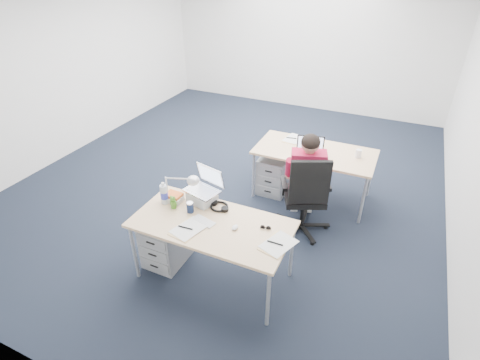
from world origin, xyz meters
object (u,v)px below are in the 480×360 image
office_chair (303,210)px  drawer_pedestal_near (166,241)px  desk_far (315,154)px  bear_figurine (173,202)px  desk_near (212,226)px  dark_laptop (310,147)px  water_bottle (164,193)px  sunglasses (266,228)px  desk_lamp (177,188)px  headphones (219,206)px  wireless_keyboard (204,221)px  seated_person (306,178)px  book_stack (174,197)px  drawer_pedestal_far (274,174)px  silver_laptop (202,187)px  computer_mouse (235,227)px  cordless_phone (163,196)px  far_cup (358,153)px

office_chair → drawer_pedestal_near: office_chair is taller
desk_far → bear_figurine: bearing=-118.2°
desk_near → dark_laptop: bearing=74.4°
water_bottle → sunglasses: 1.15m
drawer_pedestal_near → desk_lamp: 0.69m
drawer_pedestal_near → headphones: size_ratio=2.22×
wireless_keyboard → seated_person: bearing=77.6°
book_stack → sunglasses: size_ratio=1.74×
drawer_pedestal_near → book_stack: book_stack is taller
desk_far → drawer_pedestal_far: 0.68m
silver_laptop → desk_far: bearing=78.6°
computer_mouse → drawer_pedestal_near: bearing=178.3°
seated_person → drawer_pedestal_far: bearing=118.7°
desk_near → desk_lamp: size_ratio=3.75×
dark_laptop → sunglasses: bearing=-102.5°
water_bottle → desk_lamp: 0.18m
office_chair → headphones: (-0.69, -0.89, 0.44)m
wireless_keyboard → bear_figurine: 0.42m
seated_person → cordless_phone: size_ratio=9.85×
desk_far → office_chair: size_ratio=1.44×
drawer_pedestal_far → desk_near: bearing=-89.9°
desk_lamp → bear_figurine: bearing=-100.8°
desk_lamp → drawer_pedestal_far: bearing=80.8°
wireless_keyboard → book_stack: size_ratio=1.31×
drawer_pedestal_near → water_bottle: bearing=102.6°
headphones → bear_figurine: 0.48m
bear_figurine → drawer_pedestal_near: bearing=-159.6°
desk_lamp → water_bottle: bearing=-164.7°
silver_laptop → dark_laptop: (0.77, 1.50, -0.06)m
desk_far → drawer_pedestal_near: (-1.13, -1.95, -0.41)m
office_chair → book_stack: size_ratio=5.89×
drawer_pedestal_far → dark_laptop: bearing=-12.5°
headphones → sunglasses: (0.57, -0.13, -0.01)m
seated_person → drawer_pedestal_near: size_ratio=2.37×
far_cup → bear_figurine: bearing=-128.8°
headphones → sunglasses: size_ratio=2.30×
office_chair → silver_laptop: office_chair is taller
computer_mouse → sunglasses: size_ratio=0.81×
drawer_pedestal_near → dark_laptop: size_ratio=1.53×
cordless_phone → sunglasses: cordless_phone is taller
wireless_keyboard → water_bottle: (-0.54, 0.11, 0.12)m
dark_laptop → seated_person: bearing=-92.0°
drawer_pedestal_near → bear_figurine: bearing=23.3°
seated_person → sunglasses: seated_person is taller
seated_person → wireless_keyboard: (-0.67, -1.35, 0.08)m
desk_far → cordless_phone: cordless_phone is taller
silver_laptop → sunglasses: size_ratio=3.44×
desk_near → drawer_pedestal_near: desk_near is taller
desk_near → silver_laptop: bearing=132.9°
desk_near → water_bottle: 0.65m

